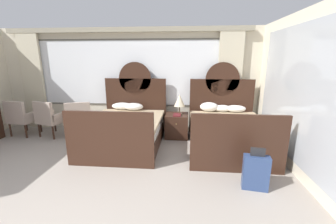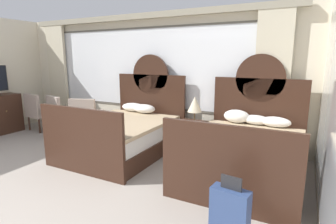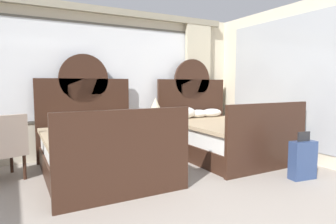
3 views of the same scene
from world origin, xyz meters
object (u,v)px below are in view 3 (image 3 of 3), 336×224
table_lamp_on_nightstand (156,106)px  bed_near_mirror (221,136)px  book_on_nightstand (156,125)px  armchair_by_window_left (1,145)px  nightstand_between_beds (153,141)px  suitcase_on_floor (303,160)px  bed_near_window (100,149)px

table_lamp_on_nightstand → bed_near_mirror: bearing=-28.7°
bed_near_mirror → book_on_nightstand: (-1.10, 0.46, 0.22)m
table_lamp_on_nightstand → armchair_by_window_left: (-2.45, -0.25, -0.42)m
nightstand_between_beds → book_on_nightstand: size_ratio=2.23×
book_on_nightstand → suitcase_on_floor: size_ratio=0.39×
bed_near_window → table_lamp_on_nightstand: bearing=26.2°
armchair_by_window_left → suitcase_on_floor: size_ratio=1.37×
nightstand_between_beds → table_lamp_on_nightstand: 0.64m
table_lamp_on_nightstand → suitcase_on_floor: table_lamp_on_nightstand is taller
bed_near_mirror → suitcase_on_floor: size_ratio=3.20×
bed_near_mirror → armchair_by_window_left: bearing=174.7°
nightstand_between_beds → bed_near_mirror: bearing=-27.3°
suitcase_on_floor → table_lamp_on_nightstand: bearing=119.9°
armchair_by_window_left → suitcase_on_floor: 4.14m
book_on_nightstand → suitcase_on_floor: suitcase_on_floor is taller
nightstand_between_beds → armchair_by_window_left: 2.41m
table_lamp_on_nightstand → book_on_nightstand: 0.35m
nightstand_between_beds → armchair_by_window_left: bearing=-174.1°
bed_near_mirror → nightstand_between_beds: 1.26m
table_lamp_on_nightstand → suitcase_on_floor: (1.23, -2.14, -0.65)m
bed_near_window → armchair_by_window_left: 1.32m
nightstand_between_beds → armchair_by_window_left: (-2.39, -0.25, 0.21)m
bed_near_mirror → suitcase_on_floor: 1.57m
table_lamp_on_nightstand → armchair_by_window_left: bearing=-174.2°
table_lamp_on_nightstand → suitcase_on_floor: 2.55m
bed_near_window → armchair_by_window_left: size_ratio=2.33×
bed_near_window → book_on_nightstand: bearing=22.6°
bed_near_window → table_lamp_on_nightstand: (1.18, 0.58, 0.55)m
bed_near_mirror → suitcase_on_floor: bed_near_mirror is taller
bed_near_window → armchair_by_window_left: (-1.27, 0.33, 0.12)m
table_lamp_on_nightstand → armchair_by_window_left: table_lamp_on_nightstand is taller
bed_near_mirror → book_on_nightstand: bearing=157.2°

